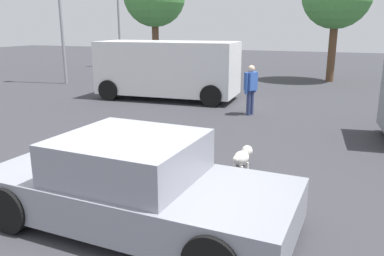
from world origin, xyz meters
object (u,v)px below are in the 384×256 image
at_px(dog, 243,156).
at_px(van_white, 168,68).
at_px(light_post_mid, 118,9).
at_px(sedan_foreground, 135,185).
at_px(pedestrian, 251,86).

height_order(dog, van_white, van_white).
bearing_deg(van_white, dog, 122.15).
height_order(dog, light_post_mid, light_post_mid).
xyz_separation_m(sedan_foreground, pedestrian, (-0.21, 7.37, 0.33)).
bearing_deg(sedan_foreground, pedestrian, 93.69).
bearing_deg(sedan_foreground, light_post_mid, 124.77).
relative_size(dog, light_post_mid, 0.12).
relative_size(sedan_foreground, light_post_mid, 0.81).
height_order(sedan_foreground, light_post_mid, light_post_mid).
bearing_deg(van_white, sedan_foreground, 108.97).
relative_size(van_white, pedestrian, 3.43).
height_order(van_white, light_post_mid, light_post_mid).
xyz_separation_m(sedan_foreground, dog, (0.82, 2.63, -0.32)).
bearing_deg(van_white, light_post_mid, -53.53).
height_order(sedan_foreground, dog, sedan_foreground).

